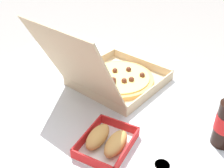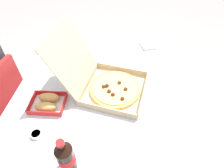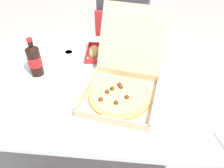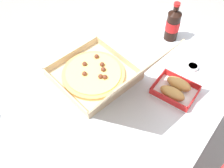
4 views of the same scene
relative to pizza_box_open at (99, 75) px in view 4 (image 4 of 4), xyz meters
name	(u,v)px [view 4 (image 4 of 4)]	position (x,y,z in m)	size (l,w,h in m)	color
ground_plane	(118,149)	(-0.05, 0.09, -0.76)	(10.00, 10.00, 0.00)	gray
dining_table	(120,93)	(-0.05, 0.09, -0.12)	(1.33, 0.93, 0.71)	silver
pizza_box_open	(99,75)	(0.00, 0.00, 0.00)	(0.43, 0.56, 0.36)	tan
bread_side_box	(175,89)	(-0.16, 0.32, -0.02)	(0.16, 0.20, 0.06)	white
cola_bottle	(173,24)	(-0.48, 0.11, 0.05)	(0.07, 0.07, 0.22)	black
paper_menu	(62,161)	(0.40, 0.13, -0.05)	(0.21, 0.15, 0.00)	white
dipping_sauce_cup	(193,67)	(-0.35, 0.31, -0.04)	(0.06, 0.06, 0.02)	white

